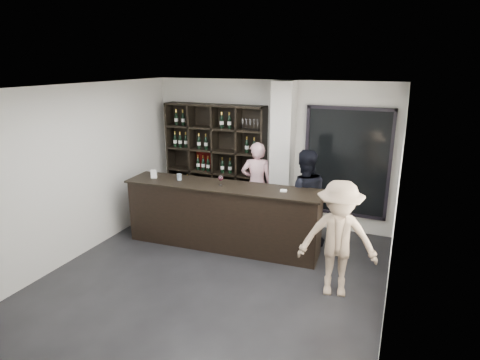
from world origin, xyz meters
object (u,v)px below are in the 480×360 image
at_px(taster_black, 304,198).
at_px(customer, 338,239).
at_px(tasting_counter, 222,216).
at_px(wine_shelf, 215,161).
at_px(taster_pink, 257,184).

relative_size(taster_black, customer, 1.04).
bearing_deg(customer, tasting_counter, 149.18).
bearing_deg(wine_shelf, taster_pink, -9.37).
xyz_separation_m(taster_black, customer, (0.85, -1.45, -0.03)).
relative_size(wine_shelf, taster_pink, 1.39).
height_order(wine_shelf, taster_black, wine_shelf).
relative_size(wine_shelf, customer, 1.41).
distance_m(tasting_counter, taster_pink, 1.26).
xyz_separation_m(tasting_counter, customer, (2.15, -0.78, 0.27)).
xyz_separation_m(wine_shelf, customer, (2.95, -2.17, -0.35)).
xyz_separation_m(wine_shelf, taster_black, (2.10, -0.72, -0.31)).
xyz_separation_m(wine_shelf, tasting_counter, (0.80, -1.38, -0.62)).
bearing_deg(tasting_counter, taster_black, 24.19).
distance_m(wine_shelf, customer, 3.68).
distance_m(taster_black, customer, 1.68).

